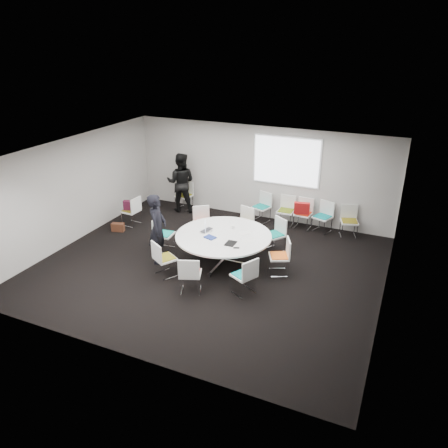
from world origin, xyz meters
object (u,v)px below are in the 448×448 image
at_px(chair_ring_d, 202,229).
at_px(chair_back_a, 261,212).
at_px(chair_ring_f, 165,265).
at_px(person_main, 158,229).
at_px(maroon_bag, 130,205).
at_px(chair_ring_h, 244,282).
at_px(chair_spare_left, 132,216).
at_px(conference_table, 223,241).
at_px(laptop, 208,231).
at_px(brown_bag, 118,227).
at_px(chair_back_e, 349,227).
at_px(person_back, 181,182).
at_px(cup, 233,227).
at_px(chair_back_b, 286,216).
at_px(chair_ring_e, 164,240).
at_px(chair_back_c, 303,219).
at_px(chair_ring_g, 190,281).
at_px(chair_back_d, 322,223).
at_px(chair_ring_b, 274,241).
at_px(chair_person_back, 184,201).
at_px(chair_ring_a, 279,263).
at_px(chair_ring_c, 243,229).

relative_size(chair_ring_d, chair_back_a, 1.00).
height_order(chair_ring_f, person_main, person_main).
distance_m(person_main, maroon_bag, 2.52).
xyz_separation_m(chair_ring_h, chair_spare_left, (-4.40, 2.13, 0.00)).
bearing_deg(conference_table, laptop, 175.38).
relative_size(chair_spare_left, brown_bag, 2.44).
distance_m(chair_ring_f, chair_back_e, 5.31).
bearing_deg(person_back, cup, 124.40).
xyz_separation_m(chair_back_b, cup, (-0.69, -2.37, 0.50)).
height_order(person_back, cup, person_back).
distance_m(chair_ring_e, brown_bag, 1.90).
distance_m(chair_back_a, chair_back_c, 1.28).
height_order(chair_ring_g, chair_back_c, same).
bearing_deg(chair_ring_g, laptop, 81.10).
distance_m(chair_ring_h, chair_spare_left, 4.89).
bearing_deg(chair_ring_g, person_back, 100.44).
height_order(chair_ring_f, chair_back_a, same).
bearing_deg(chair_back_d, maroon_bag, 38.99).
distance_m(chair_ring_b, chair_back_a, 1.97).
height_order(chair_back_a, chair_person_back, same).
relative_size(conference_table, cup, 26.03).
xyz_separation_m(chair_ring_e, chair_ring_h, (2.68, -1.11, 0.00)).
bearing_deg(chair_ring_a, chair_person_back, 30.88).
xyz_separation_m(chair_ring_a, chair_back_c, (-0.16, 2.81, 0.00)).
height_order(chair_back_b, chair_back_e, same).
distance_m(chair_back_e, maroon_bag, 6.27).
relative_size(chair_ring_b, chair_ring_g, 1.00).
xyz_separation_m(conference_table, chair_ring_g, (-0.09, -1.56, -0.28)).
bearing_deg(brown_bag, chair_person_back, 68.97).
xyz_separation_m(chair_ring_b, cup, (-0.90, -0.65, 0.50)).
relative_size(chair_ring_b, brown_bag, 2.44).
bearing_deg(chair_ring_g, chair_back_b, 58.22).
bearing_deg(chair_ring_f, chair_spare_left, 169.06).
xyz_separation_m(chair_back_b, chair_spare_left, (-4.15, -1.83, 0.00)).
relative_size(chair_ring_b, chair_spare_left, 1.00).
bearing_deg(chair_back_e, conference_table, 29.39).
bearing_deg(cup, person_main, -145.77).
bearing_deg(chair_back_e, chair_back_d, -18.76).
bearing_deg(chair_ring_g, chair_person_back, 99.44).
bearing_deg(chair_person_back, chair_ring_c, 162.95).
bearing_deg(chair_back_e, chair_back_c, -19.12).
xyz_separation_m(chair_ring_a, chair_back_b, (-0.68, 2.81, 0.00)).
bearing_deg(chair_ring_d, laptop, 88.37).
distance_m(chair_back_a, brown_bag, 4.24).
bearing_deg(chair_ring_h, chair_ring_g, 138.14).
xyz_separation_m(chair_ring_d, maroon_bag, (-2.32, -0.05, 0.34)).
relative_size(chair_ring_g, chair_back_c, 1.00).
relative_size(conference_table, chair_ring_a, 2.66).
bearing_deg(chair_back_a, chair_ring_g, 108.23).
height_order(chair_ring_g, chair_person_back, same).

